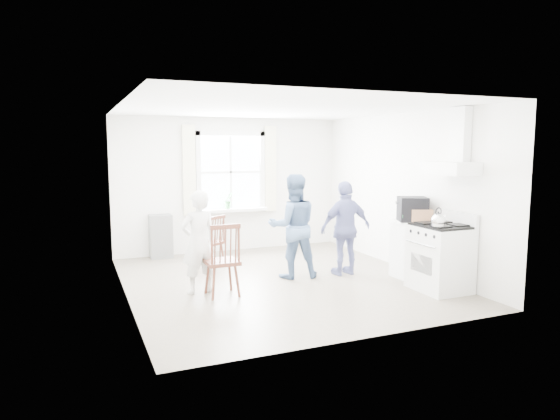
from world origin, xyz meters
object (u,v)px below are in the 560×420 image
object	(u,v)px
person_mid	(293,226)
stereo_stack	(413,209)
gas_stove	(440,257)
person_left	(198,242)
person_right	(346,228)
windsor_chair_a	(215,235)
windsor_chair_b	(224,252)
low_cabinet	(413,250)

from	to	relation	value
person_mid	stereo_stack	bearing A→B (deg)	166.24
gas_stove	person_mid	bearing A→B (deg)	137.93
stereo_stack	person_left	distance (m)	3.29
gas_stove	person_right	world-z (taller)	person_right
windsor_chair_a	person_mid	size ratio (longest dim) A/B	0.55
windsor_chair_b	person_left	size ratio (longest dim) A/B	0.71
stereo_stack	person_right	size ratio (longest dim) A/B	0.36
low_cabinet	stereo_stack	xyz separation A→B (m)	(-0.03, 0.01, 0.64)
gas_stove	low_cabinet	world-z (taller)	gas_stove
low_cabinet	windsor_chair_a	size ratio (longest dim) A/B	1.01
windsor_chair_b	windsor_chair_a	bearing A→B (deg)	78.51
low_cabinet	windsor_chair_a	bearing A→B (deg)	144.06
gas_stove	person_left	xyz separation A→B (m)	(-3.19, 1.21, 0.24)
gas_stove	windsor_chair_a	distance (m)	3.67
gas_stove	windsor_chair_a	xyz separation A→B (m)	(-2.57, 2.62, 0.06)
person_mid	person_right	world-z (taller)	person_mid
gas_stove	person_left	bearing A→B (deg)	159.26
low_cabinet	person_mid	xyz separation A→B (m)	(-1.70, 0.77, 0.36)
gas_stove	person_left	distance (m)	3.42
windsor_chair_b	person_left	bearing A→B (deg)	126.38
gas_stove	windsor_chair_b	bearing A→B (deg)	163.78
stereo_stack	person_mid	bearing A→B (deg)	155.43
windsor_chair_a	person_left	bearing A→B (deg)	-113.84
gas_stove	person_mid	distance (m)	2.22
stereo_stack	windsor_chair_b	world-z (taller)	stereo_stack
low_cabinet	stereo_stack	bearing A→B (deg)	165.61
windsor_chair_b	person_mid	size ratio (longest dim) A/B	0.63
stereo_stack	windsor_chair_a	size ratio (longest dim) A/B	0.60
low_cabinet	windsor_chair_b	xyz separation A→B (m)	(-3.00, 0.15, 0.18)
low_cabinet	person_right	xyz separation A→B (m)	(-0.86, 0.60, 0.30)
gas_stove	stereo_stack	size ratio (longest dim) A/B	2.10
low_cabinet	person_right	size ratio (longest dim) A/B	0.60
windsor_chair_a	person_left	distance (m)	1.55
person_mid	low_cabinet	bearing A→B (deg)	166.41
windsor_chair_a	person_mid	bearing A→B (deg)	-50.53
windsor_chair_a	windsor_chair_b	world-z (taller)	windsor_chair_b
gas_stove	person_mid	xyz separation A→B (m)	(-1.63, 1.47, 0.33)
stereo_stack	windsor_chair_a	distance (m)	3.28
stereo_stack	person_mid	world-z (taller)	person_mid
gas_stove	person_left	world-z (taller)	person_left
person_mid	windsor_chair_b	bearing A→B (deg)	36.28
windsor_chair_a	person_mid	xyz separation A→B (m)	(0.94, -1.14, 0.27)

